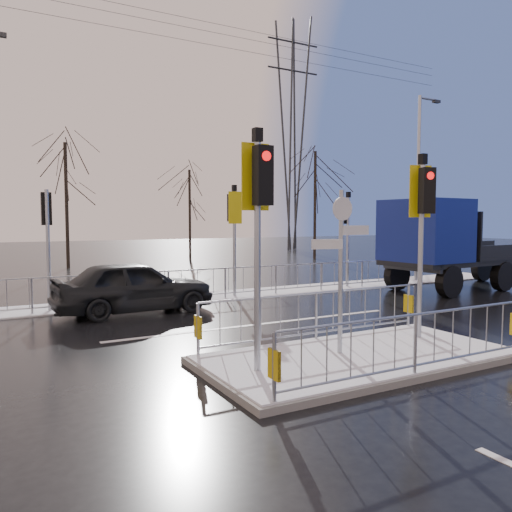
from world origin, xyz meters
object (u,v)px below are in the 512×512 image
traffic_island (358,341)px  car_far_lane (134,286)px  street_lamp_right (419,180)px  flatbed_truck (443,243)px

traffic_island → car_far_lane: (-2.38, 6.90, 0.37)m
car_far_lane → traffic_island: bearing=-163.7°
car_far_lane → street_lamp_right: 13.56m
flatbed_truck → street_lamp_right: size_ratio=0.93×
traffic_island → flatbed_truck: (8.94, 5.71, 1.42)m
street_lamp_right → car_far_lane: bearing=-173.0°
traffic_island → street_lamp_right: size_ratio=0.75×
traffic_island → street_lamp_right: (10.58, 8.49, 4.00)m
car_far_lane → street_lamp_right: size_ratio=0.56×
street_lamp_right → traffic_island: bearing=-141.3°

